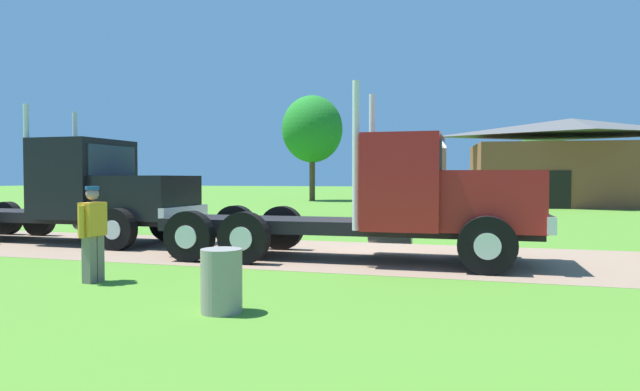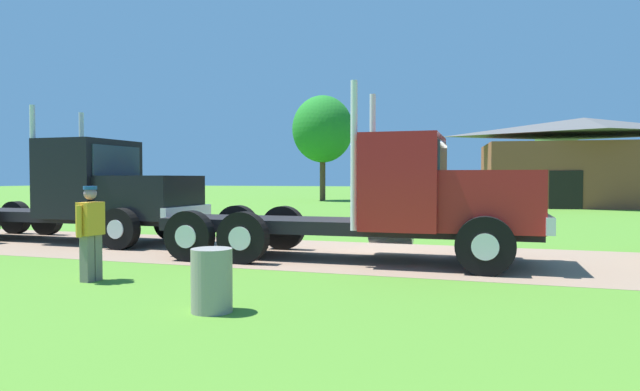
{
  "view_description": "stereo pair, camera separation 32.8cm",
  "coord_description": "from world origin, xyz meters",
  "px_view_note": "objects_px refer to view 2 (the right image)",
  "views": [
    {
      "loc": [
        1.93,
        -12.4,
        1.79
      ],
      "look_at": [
        -1.58,
        -0.48,
        1.39
      ],
      "focal_mm": 31.03,
      "sensor_mm": 36.0,
      "label": 1
    },
    {
      "loc": [
        2.24,
        -12.31,
        1.79
      ],
      "look_at": [
        -1.58,
        -0.48,
        1.39
      ],
      "focal_mm": 31.03,
      "sensor_mm": 36.0,
      "label": 2
    }
  ],
  "objects_px": {
    "truck_near_left": "(95,195)",
    "visitor_walking_mid": "(91,230)",
    "shed_building": "(583,164)",
    "truck_foreground_white": "(403,203)",
    "steel_barrel": "(212,280)"
  },
  "relations": [
    {
      "from": "truck_near_left",
      "to": "shed_building",
      "type": "bearing_deg",
      "value": 57.89
    },
    {
      "from": "truck_near_left",
      "to": "steel_barrel",
      "type": "xyz_separation_m",
      "value": [
        7.02,
        -6.14,
        -0.9
      ]
    },
    {
      "from": "truck_foreground_white",
      "to": "visitor_walking_mid",
      "type": "bearing_deg",
      "value": -141.11
    },
    {
      "from": "truck_near_left",
      "to": "visitor_walking_mid",
      "type": "bearing_deg",
      "value": -50.69
    },
    {
      "from": "visitor_walking_mid",
      "to": "shed_building",
      "type": "relative_size",
      "value": 0.13
    },
    {
      "from": "steel_barrel",
      "to": "shed_building",
      "type": "height_order",
      "value": "shed_building"
    },
    {
      "from": "truck_foreground_white",
      "to": "truck_near_left",
      "type": "xyz_separation_m",
      "value": [
        -8.72,
        0.99,
        0.06
      ]
    },
    {
      "from": "truck_near_left",
      "to": "shed_building",
      "type": "relative_size",
      "value": 0.62
    },
    {
      "from": "truck_foreground_white",
      "to": "visitor_walking_mid",
      "type": "distance_m",
      "value": 6.13
    },
    {
      "from": "truck_near_left",
      "to": "visitor_walking_mid",
      "type": "relative_size",
      "value": 4.9
    },
    {
      "from": "truck_near_left",
      "to": "steel_barrel",
      "type": "bearing_deg",
      "value": -41.17
    },
    {
      "from": "visitor_walking_mid",
      "to": "shed_building",
      "type": "bearing_deg",
      "value": 68.56
    },
    {
      "from": "visitor_walking_mid",
      "to": "steel_barrel",
      "type": "xyz_separation_m",
      "value": [
        3.06,
        -1.3,
        -0.46
      ]
    },
    {
      "from": "truck_near_left",
      "to": "shed_building",
      "type": "height_order",
      "value": "shed_building"
    },
    {
      "from": "shed_building",
      "to": "truck_foreground_white",
      "type": "bearing_deg",
      "value": -104.95
    }
  ]
}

